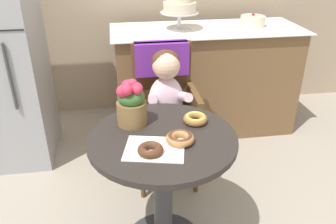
{
  "coord_description": "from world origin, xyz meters",
  "views": [
    {
      "loc": [
        -0.19,
        -1.39,
        1.58
      ],
      "look_at": [
        0.05,
        0.15,
        0.77
      ],
      "focal_mm": 36.66,
      "sensor_mm": 36.0,
      "label": 1
    }
  ],
  "objects_px": {
    "round_layer_cake": "(253,21)",
    "donut_mid": "(150,149)",
    "wicker_chair": "(163,92)",
    "donut_side": "(195,118)",
    "seated_child": "(167,96)",
    "donut_front": "(180,138)",
    "tiered_cake_stand": "(180,4)",
    "flower_vase": "(131,103)",
    "cafe_table": "(163,172)"
  },
  "relations": [
    {
      "from": "flower_vase",
      "to": "tiered_cake_stand",
      "type": "distance_m",
      "value": 1.26
    },
    {
      "from": "wicker_chair",
      "to": "flower_vase",
      "type": "bearing_deg",
      "value": -110.16
    },
    {
      "from": "tiered_cake_stand",
      "to": "cafe_table",
      "type": "bearing_deg",
      "value": -103.75
    },
    {
      "from": "seated_child",
      "to": "donut_side",
      "type": "xyz_separation_m",
      "value": [
        0.08,
        -0.43,
        0.06
      ]
    },
    {
      "from": "tiered_cake_stand",
      "to": "donut_mid",
      "type": "bearing_deg",
      "value": -105.22
    },
    {
      "from": "wicker_chair",
      "to": "round_layer_cake",
      "type": "height_order",
      "value": "round_layer_cake"
    },
    {
      "from": "donut_front",
      "to": "tiered_cake_stand",
      "type": "distance_m",
      "value": 1.43
    },
    {
      "from": "cafe_table",
      "to": "donut_side",
      "type": "height_order",
      "value": "donut_side"
    },
    {
      "from": "donut_front",
      "to": "donut_side",
      "type": "relative_size",
      "value": 1.06
    },
    {
      "from": "seated_child",
      "to": "round_layer_cake",
      "type": "xyz_separation_m",
      "value": [
        0.83,
        0.78,
        0.26
      ]
    },
    {
      "from": "wicker_chair",
      "to": "flower_vase",
      "type": "relative_size",
      "value": 4.04
    },
    {
      "from": "cafe_table",
      "to": "seated_child",
      "type": "distance_m",
      "value": 0.57
    },
    {
      "from": "donut_mid",
      "to": "round_layer_cake",
      "type": "distance_m",
      "value": 1.78
    },
    {
      "from": "wicker_chair",
      "to": "tiered_cake_stand",
      "type": "height_order",
      "value": "tiered_cake_stand"
    },
    {
      "from": "tiered_cake_stand",
      "to": "round_layer_cake",
      "type": "xyz_separation_m",
      "value": [
        0.62,
        0.02,
        -0.16
      ]
    },
    {
      "from": "round_layer_cake",
      "to": "donut_side",
      "type": "bearing_deg",
      "value": -121.83
    },
    {
      "from": "seated_child",
      "to": "donut_mid",
      "type": "relative_size",
      "value": 6.33
    },
    {
      "from": "donut_side",
      "to": "cafe_table",
      "type": "bearing_deg",
      "value": -149.49
    },
    {
      "from": "wicker_chair",
      "to": "donut_side",
      "type": "xyz_separation_m",
      "value": [
        0.08,
        -0.58,
        0.1
      ]
    },
    {
      "from": "donut_mid",
      "to": "donut_side",
      "type": "relative_size",
      "value": 0.93
    },
    {
      "from": "donut_side",
      "to": "flower_vase",
      "type": "height_order",
      "value": "flower_vase"
    },
    {
      "from": "donut_mid",
      "to": "wicker_chair",
      "type": "bearing_deg",
      "value": 78.05
    },
    {
      "from": "seated_child",
      "to": "donut_side",
      "type": "relative_size",
      "value": 5.85
    },
    {
      "from": "round_layer_cake",
      "to": "seated_child",
      "type": "bearing_deg",
      "value": -136.79
    },
    {
      "from": "cafe_table",
      "to": "round_layer_cake",
      "type": "bearing_deg",
      "value": 54.63
    },
    {
      "from": "donut_mid",
      "to": "flower_vase",
      "type": "height_order",
      "value": "flower_vase"
    },
    {
      "from": "cafe_table",
      "to": "seated_child",
      "type": "xyz_separation_m",
      "value": [
        0.1,
        0.54,
        0.17
      ]
    },
    {
      "from": "cafe_table",
      "to": "donut_front",
      "type": "height_order",
      "value": "donut_front"
    },
    {
      "from": "seated_child",
      "to": "donut_mid",
      "type": "height_order",
      "value": "seated_child"
    },
    {
      "from": "flower_vase",
      "to": "cafe_table",
      "type": "bearing_deg",
      "value": -47.76
    },
    {
      "from": "wicker_chair",
      "to": "flower_vase",
      "type": "distance_m",
      "value": 0.62
    },
    {
      "from": "seated_child",
      "to": "donut_side",
      "type": "bearing_deg",
      "value": -79.09
    },
    {
      "from": "donut_mid",
      "to": "cafe_table",
      "type": "bearing_deg",
      "value": 61.78
    },
    {
      "from": "wicker_chair",
      "to": "seated_child",
      "type": "bearing_deg",
      "value": -86.54
    },
    {
      "from": "donut_front",
      "to": "tiered_cake_stand",
      "type": "relative_size",
      "value": 0.4
    },
    {
      "from": "seated_child",
      "to": "flower_vase",
      "type": "xyz_separation_m",
      "value": [
        -0.24,
        -0.39,
        0.16
      ]
    },
    {
      "from": "flower_vase",
      "to": "round_layer_cake",
      "type": "bearing_deg",
      "value": 47.54
    },
    {
      "from": "flower_vase",
      "to": "tiered_cake_stand",
      "type": "bearing_deg",
      "value": 68.53
    },
    {
      "from": "donut_front",
      "to": "round_layer_cake",
      "type": "height_order",
      "value": "round_layer_cake"
    },
    {
      "from": "donut_mid",
      "to": "round_layer_cake",
      "type": "height_order",
      "value": "round_layer_cake"
    },
    {
      "from": "cafe_table",
      "to": "donut_side",
      "type": "distance_m",
      "value": 0.32
    },
    {
      "from": "wicker_chair",
      "to": "donut_side",
      "type": "bearing_deg",
      "value": -78.51
    },
    {
      "from": "seated_child",
      "to": "donut_front",
      "type": "xyz_separation_m",
      "value": [
        -0.03,
        -0.6,
        0.07
      ]
    },
    {
      "from": "cafe_table",
      "to": "tiered_cake_stand",
      "type": "xyz_separation_m",
      "value": [
        0.32,
        1.3,
        0.59
      ]
    },
    {
      "from": "seated_child",
      "to": "donut_mid",
      "type": "xyz_separation_m",
      "value": [
        -0.17,
        -0.67,
        0.06
      ]
    },
    {
      "from": "cafe_table",
      "to": "donut_side",
      "type": "xyz_separation_m",
      "value": [
        0.18,
        0.11,
        0.23
      ]
    },
    {
      "from": "donut_mid",
      "to": "tiered_cake_stand",
      "type": "bearing_deg",
      "value": 74.78
    },
    {
      "from": "donut_front",
      "to": "flower_vase",
      "type": "xyz_separation_m",
      "value": [
        -0.21,
        0.21,
        0.09
      ]
    },
    {
      "from": "round_layer_cake",
      "to": "donut_mid",
      "type": "bearing_deg",
      "value": -124.75
    },
    {
      "from": "cafe_table",
      "to": "donut_side",
      "type": "bearing_deg",
      "value": 30.51
    }
  ]
}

